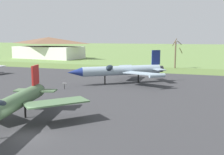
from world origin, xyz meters
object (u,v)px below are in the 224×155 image
object	(u,v)px
info_placard_front_left	(64,85)
visitor_building	(49,48)
jet_fighter_front_left	(120,70)
jet_fighter_front_right	(10,104)

from	to	relation	value
info_placard_front_left	visitor_building	xyz separation A→B (m)	(-36.48, 53.96, 3.25)
jet_fighter_front_left	info_placard_front_left	size ratio (longest dim) A/B	15.10
visitor_building	jet_fighter_front_left	bearing A→B (deg)	-46.82
jet_fighter_front_right	visitor_building	size ratio (longest dim) A/B	0.55
jet_fighter_front_right	visitor_building	bearing A→B (deg)	119.68
jet_fighter_front_left	visitor_building	world-z (taller)	visitor_building
jet_fighter_front_left	jet_fighter_front_right	bearing A→B (deg)	-95.19
jet_fighter_front_right	jet_fighter_front_left	bearing A→B (deg)	84.81
jet_fighter_front_left	visitor_building	distance (m)	63.15
info_placard_front_left	jet_fighter_front_right	distance (m)	18.34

